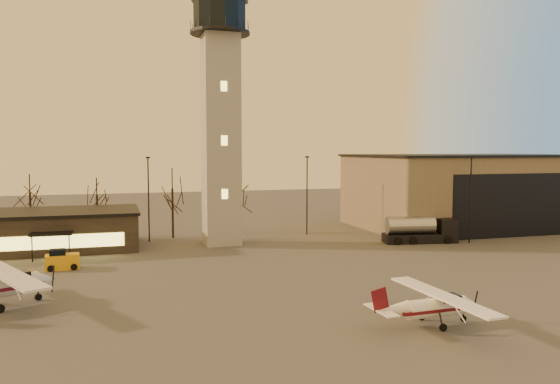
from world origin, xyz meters
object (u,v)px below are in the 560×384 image
service_cart (62,262)px  cessna_front (438,310)px  terminal (18,231)px  fuel_truck (419,232)px  control_tower (221,103)px  cessna_rear (1,290)px  hangar (466,191)px

service_cart → cessna_front: bearing=-49.2°
terminal → fuel_truck: size_ratio=2.86×
control_tower → terminal: 26.24m
control_tower → cessna_front: (7.32, -33.11, -15.38)m
cessna_rear → service_cart: bearing=50.2°
hangar → cessna_rear: hangar is taller
control_tower → cessna_rear: size_ratio=2.69×
cessna_front → cessna_rear: (-26.94, 12.31, 0.25)m
cessna_front → terminal: bearing=127.4°
cessna_front → cessna_rear: cessna_rear is taller
control_tower → cessna_front: bearing=-77.5°
terminal → cessna_front: (29.32, -35.09, -1.21)m
service_cart → fuel_truck: bearing=0.4°
hangar → service_cart: (-52.66, -13.03, -4.44)m
terminal → hangar: bearing=2.0°
hangar → cessna_front: size_ratio=3.05×
control_tower → cessna_front: size_ratio=3.25×
cessna_rear → fuel_truck: 44.69m
terminal → cessna_rear: 22.93m
terminal → service_cart: 12.33m
hangar → fuel_truck: bearing=-143.5°
hangar → cessna_rear: (-55.62, -24.78, -3.96)m
control_tower → hangar: control_tower is taller
control_tower → hangar: bearing=6.3°
cessna_rear → fuel_truck: size_ratio=1.36×
service_cart → cessna_rear: bearing=-108.2°
cessna_rear → fuel_truck: bearing=-6.3°
terminal → fuel_truck: terminal is taller
hangar → terminal: (-57.99, -2.00, -3.00)m
fuel_truck → control_tower: bearing=175.3°
cessna_front → fuel_truck: 31.10m
hangar → terminal: size_ratio=1.20×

